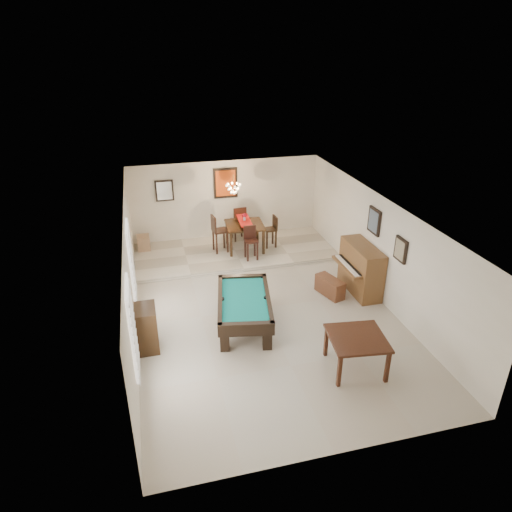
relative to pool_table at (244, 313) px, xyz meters
name	(u,v)px	position (x,y,z in m)	size (l,w,h in m)	color
ground_plane	(262,309)	(0.59, 0.63, -0.37)	(6.00, 9.00, 0.02)	beige
wall_back	(226,201)	(0.59, 5.13, 0.94)	(6.00, 0.04, 2.60)	silver
wall_front	(342,391)	(0.59, -3.87, 0.94)	(6.00, 0.04, 2.60)	silver
wall_left	(130,276)	(-2.41, 0.63, 0.94)	(0.04, 9.00, 2.60)	silver
wall_right	(379,248)	(3.59, 0.63, 0.94)	(0.04, 9.00, 2.60)	silver
ceiling	(263,208)	(0.59, 0.63, 2.24)	(6.00, 9.00, 0.04)	white
dining_step	(235,252)	(0.59, 3.88, -0.30)	(6.00, 2.50, 0.12)	beige
window_left_front	(132,328)	(-2.38, -1.57, 1.04)	(0.06, 1.00, 1.70)	white
window_left_rear	(131,260)	(-2.38, 1.23, 1.04)	(0.06, 1.00, 1.70)	white
pool_table	(244,313)	(0.00, 0.00, 0.00)	(1.17, 2.16, 0.72)	black
square_table	(356,353)	(1.81, -1.99, 0.01)	(1.08, 1.08, 0.75)	black
upright_piano	(356,269)	(3.14, 0.86, 0.28)	(0.86, 1.53, 1.28)	brown
piano_bench	(330,287)	(2.45, 0.84, -0.13)	(0.33, 0.84, 0.47)	brown
apothecary_chest	(147,328)	(-2.17, -0.28, 0.13)	(0.44, 0.66, 0.99)	black
dining_table	(245,235)	(0.92, 3.92, 0.22)	(1.12, 1.12, 0.93)	black
flower_vase	(244,217)	(0.92, 3.92, 0.80)	(0.13, 0.13, 0.22)	#A90E23
dining_chair_south	(251,243)	(0.95, 3.18, 0.25)	(0.36, 0.36, 0.98)	black
dining_chair_north	(238,223)	(0.89, 4.70, 0.32)	(0.42, 0.42, 1.13)	black
dining_chair_west	(220,233)	(0.17, 3.93, 0.34)	(0.43, 0.43, 1.16)	black
dining_chair_east	(270,232)	(1.72, 3.90, 0.25)	(0.36, 0.36, 0.98)	black
corner_bench	(144,243)	(-2.10, 4.67, -0.03)	(0.37, 0.47, 0.42)	#A27958
chandelier	(234,185)	(0.59, 3.83, 1.84)	(0.44, 0.44, 0.60)	#FFE5B2
back_painting	(225,183)	(0.59, 5.09, 1.54)	(0.75, 0.06, 0.95)	#D84C14
back_mirror	(164,191)	(-1.31, 5.09, 1.44)	(0.55, 0.06, 0.65)	white
right_picture_upper	(374,221)	(3.55, 0.93, 1.54)	(0.06, 0.55, 0.65)	slate
right_picture_lower	(401,250)	(3.55, -0.37, 1.34)	(0.06, 0.45, 0.55)	gray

